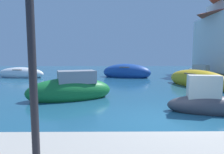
# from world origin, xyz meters

# --- Properties ---
(ground) EXTENTS (80.00, 80.00, 0.00)m
(ground) POSITION_xyz_m (0.00, 0.00, 0.00)
(ground) COLOR #1E5170
(moored_boat_0) EXTENTS (3.46, 5.92, 1.58)m
(moored_boat_0) POSITION_xyz_m (4.59, 7.67, 0.44)
(moored_boat_0) COLOR gold
(moored_boat_0) RESTS_ON ground
(moored_boat_1) EXTENTS (5.63, 3.74, 1.86)m
(moored_boat_1) POSITION_xyz_m (-0.08, 14.08, 0.52)
(moored_boat_1) COLOR #1E479E
(moored_boat_1) RESTS_ON ground
(moored_boat_3) EXTENTS (4.56, 2.92, 1.77)m
(moored_boat_3) POSITION_xyz_m (-3.82, 3.51, 0.48)
(moored_boat_3) COLOR #197233
(moored_boat_3) RESTS_ON ground
(moored_boat_4) EXTENTS (3.29, 1.65, 1.65)m
(moored_boat_4) POSITION_xyz_m (1.98, 1.04, 0.37)
(moored_boat_4) COLOR #3F3F47
(moored_boat_4) RESTS_ON ground
(moored_boat_5) EXTENTS (5.34, 2.38, 1.40)m
(moored_boat_5) POSITION_xyz_m (-11.34, 13.94, 0.39)
(moored_boat_5) COLOR white
(moored_boat_5) RESTS_ON ground
(moored_boat_6) EXTENTS (1.50, 4.45, 1.27)m
(moored_boat_6) POSITION_xyz_m (-5.29, 9.96, 0.35)
(moored_boat_6) COLOR #197233
(moored_boat_6) RESTS_ON ground
(moored_boat_7) EXTENTS (3.15, 3.70, 1.61)m
(moored_boat_7) POSITION_xyz_m (7.58, 13.79, 0.41)
(moored_boat_7) COLOR gold
(moored_boat_7) RESTS_ON ground
(quayside_lamp_post) EXTENTS (0.28, 0.28, 3.80)m
(quayside_lamp_post) POSITION_xyz_m (-2.99, -3.10, 2.84)
(quayside_lamp_post) COLOR black
(quayside_lamp_post) RESTS_ON quay_promenade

